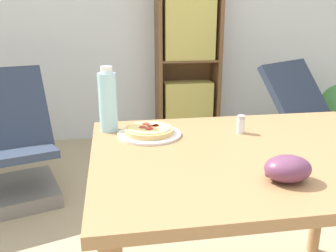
{
  "coord_description": "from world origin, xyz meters",
  "views": [
    {
      "loc": [
        -0.47,
        -1.03,
        1.23
      ],
      "look_at": [
        -0.27,
        0.24,
        0.84
      ],
      "focal_mm": 38.0,
      "sensor_mm": 36.0,
      "label": 1
    }
  ],
  "objects": [
    {
      "name": "wall_back",
      "position": [
        0.0,
        2.62,
        1.3
      ],
      "size": [
        8.0,
        0.05,
        2.6
      ],
      "color": "silver",
      "rests_on": "ground_plane"
    },
    {
      "name": "dining_table",
      "position": [
        0.04,
        0.1,
        0.67
      ],
      "size": [
        1.19,
        0.89,
        0.78
      ],
      "color": "#A37549",
      "rests_on": "ground_plane"
    },
    {
      "name": "pizza_on_plate",
      "position": [
        -0.33,
        0.32,
        0.79
      ],
      "size": [
        0.26,
        0.26,
        0.04
      ],
      "color": "white",
      "rests_on": "dining_table"
    },
    {
      "name": "grape_bunch",
      "position": [
        0.02,
        -0.16,
        0.81
      ],
      "size": [
        0.14,
        0.12,
        0.08
      ],
      "color": "#6B3856",
      "rests_on": "dining_table"
    },
    {
      "name": "drink_bottle",
      "position": [
        -0.49,
        0.41,
        0.9
      ],
      "size": [
        0.08,
        0.08,
        0.27
      ],
      "color": "#A3DBEA",
      "rests_on": "dining_table"
    },
    {
      "name": "salt_shaker",
      "position": [
        0.04,
        0.29,
        0.81
      ],
      "size": [
        0.03,
        0.03,
        0.07
      ],
      "color": "white",
      "rests_on": "dining_table"
    },
    {
      "name": "lounge_chair_near",
      "position": [
        -1.22,
        1.39,
        0.29
      ],
      "size": [
        0.83,
        0.93,
        0.88
      ],
      "rotation": [
        0.0,
        0.0,
        0.31
      ],
      "color": "slate",
      "rests_on": "ground_plane"
    },
    {
      "name": "lounge_chair_far",
      "position": [
        1.12,
        1.44,
        0.29
      ],
      "size": [
        0.92,
        1.0,
        0.88
      ],
      "rotation": [
        0.0,
        0.0,
        0.59
      ],
      "color": "slate",
      "rests_on": "ground_plane"
    },
    {
      "name": "bookshelf",
      "position": [
        0.29,
        2.44,
        0.75
      ],
      "size": [
        0.62,
        0.31,
        1.64
      ],
      "color": "brown",
      "rests_on": "ground_plane"
    }
  ]
}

